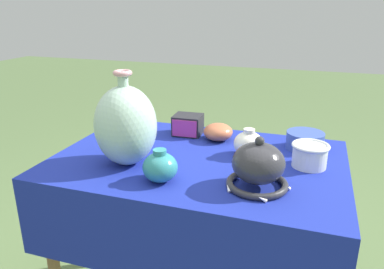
{
  "coord_description": "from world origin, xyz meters",
  "views": [
    {
      "loc": [
        0.39,
        -1.24,
        1.34
      ],
      "look_at": [
        0.01,
        -0.11,
        0.92
      ],
      "focal_mm": 35.0,
      "sensor_mm": 36.0,
      "label": 1
    }
  ],
  "objects_px": {
    "vase_dome_bell": "(258,167)",
    "jar_round_teal": "(160,167)",
    "vase_tall_bulbous": "(126,125)",
    "bowl_shallow_terracotta": "(218,132)",
    "jar_round_ivory": "(249,144)",
    "pot_squat_cobalt": "(305,140)",
    "mosaic_tile_box": "(188,125)",
    "cup_wide_porcelain": "(310,154)"
  },
  "relations": [
    {
      "from": "jar_round_teal",
      "to": "cup_wide_porcelain",
      "type": "bearing_deg",
      "value": 30.91
    },
    {
      "from": "mosaic_tile_box",
      "to": "jar_round_teal",
      "type": "relative_size",
      "value": 1.1
    },
    {
      "from": "cup_wide_porcelain",
      "to": "bowl_shallow_terracotta",
      "type": "height_order",
      "value": "cup_wide_porcelain"
    },
    {
      "from": "vase_dome_bell",
      "to": "bowl_shallow_terracotta",
      "type": "xyz_separation_m",
      "value": [
        -0.23,
        0.38,
        -0.03
      ]
    },
    {
      "from": "vase_dome_bell",
      "to": "jar_round_teal",
      "type": "xyz_separation_m",
      "value": [
        -0.31,
        -0.06,
        -0.02
      ]
    },
    {
      "from": "vase_dome_bell",
      "to": "jar_round_teal",
      "type": "bearing_deg",
      "value": -169.46
    },
    {
      "from": "vase_dome_bell",
      "to": "mosaic_tile_box",
      "type": "height_order",
      "value": "vase_dome_bell"
    },
    {
      "from": "mosaic_tile_box",
      "to": "jar_round_teal",
      "type": "height_order",
      "value": "jar_round_teal"
    },
    {
      "from": "vase_dome_bell",
      "to": "jar_round_teal",
      "type": "height_order",
      "value": "vase_dome_bell"
    },
    {
      "from": "pot_squat_cobalt",
      "to": "jar_round_ivory",
      "type": "bearing_deg",
      "value": -144.39
    },
    {
      "from": "vase_tall_bulbous",
      "to": "bowl_shallow_terracotta",
      "type": "bearing_deg",
      "value": 53.76
    },
    {
      "from": "vase_dome_bell",
      "to": "mosaic_tile_box",
      "type": "relative_size",
      "value": 1.64
    },
    {
      "from": "mosaic_tile_box",
      "to": "cup_wide_porcelain",
      "type": "relative_size",
      "value": 0.96
    },
    {
      "from": "vase_tall_bulbous",
      "to": "jar_round_teal",
      "type": "bearing_deg",
      "value": -29.52
    },
    {
      "from": "vase_dome_bell",
      "to": "pot_squat_cobalt",
      "type": "bearing_deg",
      "value": 72.02
    },
    {
      "from": "pot_squat_cobalt",
      "to": "vase_tall_bulbous",
      "type": "bearing_deg",
      "value": -149.64
    },
    {
      "from": "vase_tall_bulbous",
      "to": "jar_round_teal",
      "type": "height_order",
      "value": "vase_tall_bulbous"
    },
    {
      "from": "cup_wide_porcelain",
      "to": "jar_round_ivory",
      "type": "bearing_deg",
      "value": 172.05
    },
    {
      "from": "mosaic_tile_box",
      "to": "pot_squat_cobalt",
      "type": "xyz_separation_m",
      "value": [
        0.5,
        -0.01,
        -0.01
      ]
    },
    {
      "from": "cup_wide_porcelain",
      "to": "pot_squat_cobalt",
      "type": "height_order",
      "value": "cup_wide_porcelain"
    },
    {
      "from": "cup_wide_porcelain",
      "to": "bowl_shallow_terracotta",
      "type": "xyz_separation_m",
      "value": [
        -0.38,
        0.16,
        -0.01
      ]
    },
    {
      "from": "jar_round_ivory",
      "to": "pot_squat_cobalt",
      "type": "xyz_separation_m",
      "value": [
        0.2,
        0.14,
        -0.01
      ]
    },
    {
      "from": "jar_round_ivory",
      "to": "pot_squat_cobalt",
      "type": "bearing_deg",
      "value": 35.61
    },
    {
      "from": "vase_dome_bell",
      "to": "pot_squat_cobalt",
      "type": "relative_size",
      "value": 1.41
    },
    {
      "from": "bowl_shallow_terracotta",
      "to": "jar_round_ivory",
      "type": "xyz_separation_m",
      "value": [
        0.15,
        -0.13,
        0.01
      ]
    },
    {
      "from": "vase_dome_bell",
      "to": "bowl_shallow_terracotta",
      "type": "height_order",
      "value": "vase_dome_bell"
    },
    {
      "from": "vase_dome_bell",
      "to": "vase_tall_bulbous",
      "type": "bearing_deg",
      "value": 175.36
    },
    {
      "from": "cup_wide_porcelain",
      "to": "jar_round_ivory",
      "type": "xyz_separation_m",
      "value": [
        -0.22,
        0.03,
        0.0
      ]
    },
    {
      "from": "cup_wide_porcelain",
      "to": "bowl_shallow_terracotta",
      "type": "relative_size",
      "value": 1.07
    },
    {
      "from": "vase_dome_bell",
      "to": "jar_round_ivory",
      "type": "height_order",
      "value": "vase_dome_bell"
    },
    {
      "from": "vase_dome_bell",
      "to": "jar_round_teal",
      "type": "relative_size",
      "value": 1.81
    },
    {
      "from": "cup_wide_porcelain",
      "to": "pot_squat_cobalt",
      "type": "relative_size",
      "value": 0.89
    },
    {
      "from": "mosaic_tile_box",
      "to": "bowl_shallow_terracotta",
      "type": "distance_m",
      "value": 0.15
    },
    {
      "from": "bowl_shallow_terracotta",
      "to": "pot_squat_cobalt",
      "type": "distance_m",
      "value": 0.35
    },
    {
      "from": "vase_tall_bulbous",
      "to": "vase_dome_bell",
      "type": "height_order",
      "value": "vase_tall_bulbous"
    },
    {
      "from": "vase_tall_bulbous",
      "to": "vase_dome_bell",
      "type": "bearing_deg",
      "value": -4.64
    },
    {
      "from": "bowl_shallow_terracotta",
      "to": "jar_round_teal",
      "type": "xyz_separation_m",
      "value": [
        -0.08,
        -0.43,
        0.01
      ]
    },
    {
      "from": "vase_tall_bulbous",
      "to": "jar_round_teal",
      "type": "relative_size",
      "value": 2.95
    },
    {
      "from": "vase_tall_bulbous",
      "to": "jar_round_ivory",
      "type": "distance_m",
      "value": 0.46
    },
    {
      "from": "jar_round_teal",
      "to": "pot_squat_cobalt",
      "type": "distance_m",
      "value": 0.62
    },
    {
      "from": "cup_wide_porcelain",
      "to": "jar_round_ivory",
      "type": "relative_size",
      "value": 1.17
    },
    {
      "from": "vase_dome_bell",
      "to": "jar_round_ivory",
      "type": "xyz_separation_m",
      "value": [
        -0.07,
        0.25,
        -0.02
      ]
    }
  ]
}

